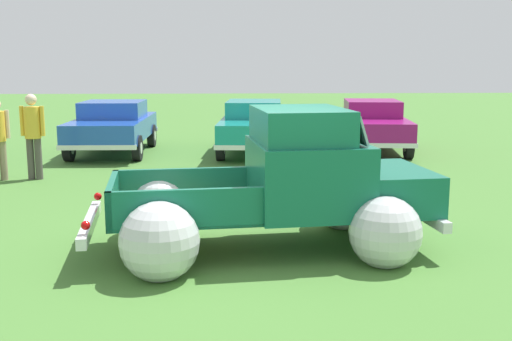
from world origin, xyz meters
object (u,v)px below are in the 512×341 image
at_px(vintage_pickup_truck, 288,194).
at_px(lane_cone_0, 219,194).
at_px(spectator_0, 33,130).
at_px(show_car_2, 372,124).
at_px(show_car_0, 113,125).
at_px(show_car_1, 254,124).

height_order(vintage_pickup_truck, lane_cone_0, vintage_pickup_truck).
bearing_deg(spectator_0, lane_cone_0, 56.86).
bearing_deg(vintage_pickup_truck, show_car_2, 63.58).
relative_size(spectator_0, lane_cone_0, 2.92).
relative_size(show_car_0, show_car_1, 0.89).
bearing_deg(show_car_1, spectator_0, -47.80).
bearing_deg(spectator_0, show_car_0, 169.49).
height_order(vintage_pickup_truck, show_car_2, vintage_pickup_truck).
relative_size(vintage_pickup_truck, lane_cone_0, 7.62).
bearing_deg(show_car_2, spectator_0, -58.54).
height_order(show_car_0, lane_cone_0, show_car_0).
bearing_deg(show_car_2, show_car_0, -82.91).
relative_size(show_car_0, show_car_2, 0.95).
bearing_deg(vintage_pickup_truck, lane_cone_0, 108.27).
distance_m(show_car_2, spectator_0, 9.12).
relative_size(vintage_pickup_truck, show_car_1, 1.02).
distance_m(spectator_0, lane_cone_0, 5.13).
height_order(vintage_pickup_truck, show_car_0, vintage_pickup_truck).
distance_m(show_car_0, show_car_1, 3.89).
distance_m(vintage_pickup_truck, show_car_1, 8.95).
height_order(show_car_1, spectator_0, spectator_0).
bearing_deg(show_car_1, vintage_pickup_truck, 5.18).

